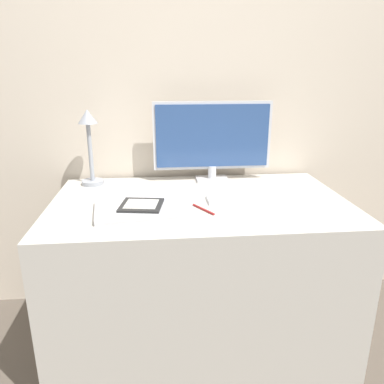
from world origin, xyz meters
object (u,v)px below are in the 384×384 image
at_px(laptop, 135,209).
at_px(desk_lamp, 89,139).
at_px(pen, 202,209).
at_px(ereader, 141,205).
at_px(keyboard, 245,199).
at_px(monitor, 213,139).

relative_size(laptop, desk_lamp, 0.93).
bearing_deg(pen, desk_lamp, 140.13).
height_order(ereader, pen, ereader).
xyz_separation_m(ereader, pen, (0.24, -0.00, -0.03)).
relative_size(desk_lamp, pen, 3.00).
bearing_deg(desk_lamp, pen, -39.87).
bearing_deg(laptop, desk_lamp, 119.18).
distance_m(laptop, desk_lamp, 0.50).
distance_m(keyboard, desk_lamp, 0.78).
bearing_deg(pen, monitor, 76.70).
height_order(laptop, desk_lamp, desk_lamp).
height_order(monitor, ereader, monitor).
bearing_deg(laptop, keyboard, 11.44).
distance_m(keyboard, ereader, 0.45).
bearing_deg(monitor, pen, -103.30).
relative_size(keyboard, desk_lamp, 0.89).
relative_size(laptop, pen, 2.78).
distance_m(monitor, pen, 0.49).
bearing_deg(monitor, desk_lamp, -178.20).
xyz_separation_m(monitor, ereader, (-0.34, -0.43, -0.18)).
height_order(monitor, desk_lamp, monitor).
bearing_deg(monitor, ereader, -128.73).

